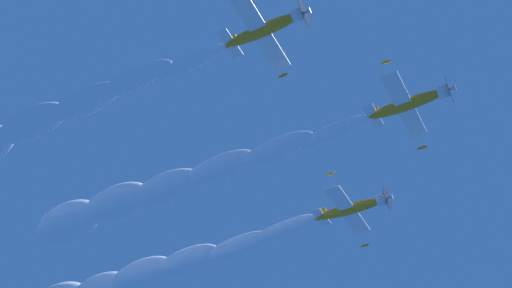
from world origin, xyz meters
The scene contains 6 objects.
airplane_lead centered at (0.20, -5.07, 54.48)m, with size 7.63×7.93×2.91m.
airplane_left_wingman centered at (1.97, -18.09, 54.68)m, with size 7.59×7.92×3.16m.
airplane_right_wingman centered at (13.35, -1.06, 56.52)m, with size 7.64×8.01×2.77m.
smoke_trail_lead centered at (22.10, -20.63, 55.60)m, with size 30.95×23.08×4.40m.
smoke_trail_left_wingman centered at (23.36, -33.73, 55.82)m, with size 29.69×22.88×4.41m.
smoke_trail_right_wingman centered at (35.07, -16.63, 57.53)m, with size 30.76×22.69×4.25m.
Camera 1 is at (19.36, 30.66, 1.57)m, focal length 53.73 mm.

